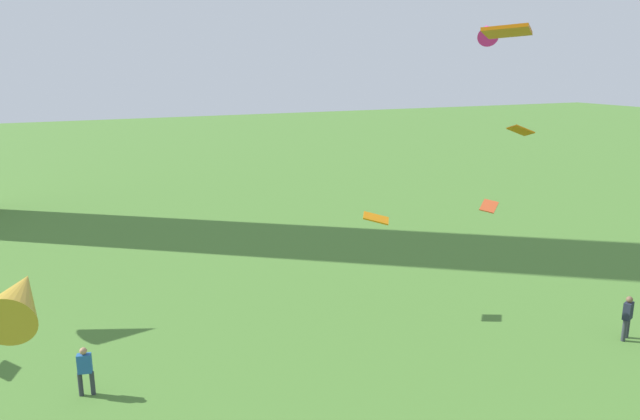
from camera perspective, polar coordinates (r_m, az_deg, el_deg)
person_1 at (r=20.73m, az=-21.31°, el=-13.76°), size 0.49×0.33×1.62m
person_2 at (r=25.63m, az=27.04°, el=-8.84°), size 0.51×0.41×1.73m
kite_flying_0 at (r=12.90m, az=-26.62°, el=-7.44°), size 1.46×1.92×1.41m
kite_flying_5 at (r=17.09m, az=17.28°, el=15.80°), size 1.99×1.96×0.32m
kite_flying_6 at (r=23.00m, az=15.67°, el=0.36°), size 0.93×0.86×0.37m
kite_flying_7 at (r=32.93m, az=18.41°, el=7.14°), size 1.16×0.98×0.71m
kite_flying_8 at (r=25.38m, az=15.49°, el=15.97°), size 1.42×1.58×1.20m
kite_flying_10 at (r=24.76m, az=5.31°, el=-0.77°), size 1.27×1.13×0.41m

